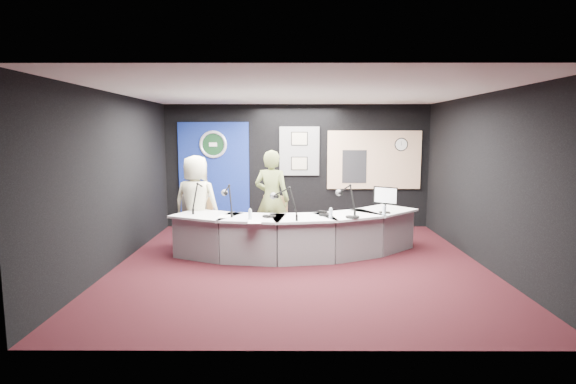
{
  "coord_description": "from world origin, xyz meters",
  "views": [
    {
      "loc": [
        -0.17,
        -7.24,
        2.16
      ],
      "look_at": [
        -0.2,
        0.8,
        1.1
      ],
      "focal_mm": 28.0,
      "sensor_mm": 36.0,
      "label": 1
    }
  ],
  "objects_px": {
    "armchair_left": "(197,226)",
    "person_man": "(196,203)",
    "armchair_right": "(272,224)",
    "person_woman": "(272,199)",
    "broadcast_desk": "(296,234)"
  },
  "relations": [
    {
      "from": "armchair_left",
      "to": "person_man",
      "type": "xyz_separation_m",
      "value": [
        0.0,
        0.0,
        0.45
      ]
    },
    {
      "from": "person_man",
      "to": "person_woman",
      "type": "distance_m",
      "value": 1.41
    },
    {
      "from": "armchair_right",
      "to": "armchair_left",
      "type": "bearing_deg",
      "value": -158.83
    },
    {
      "from": "person_man",
      "to": "armchair_left",
      "type": "bearing_deg",
      "value": 10.91
    },
    {
      "from": "armchair_left",
      "to": "person_man",
      "type": "distance_m",
      "value": 0.45
    },
    {
      "from": "armchair_left",
      "to": "armchair_right",
      "type": "distance_m",
      "value": 1.4
    },
    {
      "from": "broadcast_desk",
      "to": "armchair_left",
      "type": "height_order",
      "value": "armchair_left"
    },
    {
      "from": "broadcast_desk",
      "to": "armchair_left",
      "type": "bearing_deg",
      "value": 167.14
    },
    {
      "from": "armchair_right",
      "to": "broadcast_desk",
      "type": "bearing_deg",
      "value": -34.88
    },
    {
      "from": "armchair_right",
      "to": "person_woman",
      "type": "xyz_separation_m",
      "value": [
        0.0,
        0.0,
        0.47
      ]
    },
    {
      "from": "broadcast_desk",
      "to": "armchair_left",
      "type": "relative_size",
      "value": 5.25
    },
    {
      "from": "broadcast_desk",
      "to": "person_man",
      "type": "xyz_separation_m",
      "value": [
        -1.85,
        0.42,
        0.5
      ]
    },
    {
      "from": "broadcast_desk",
      "to": "person_man",
      "type": "relative_size",
      "value": 2.56
    },
    {
      "from": "person_man",
      "to": "person_woman",
      "type": "relative_size",
      "value": 0.95
    },
    {
      "from": "armchair_left",
      "to": "armchair_right",
      "type": "relative_size",
      "value": 0.95
    }
  ]
}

